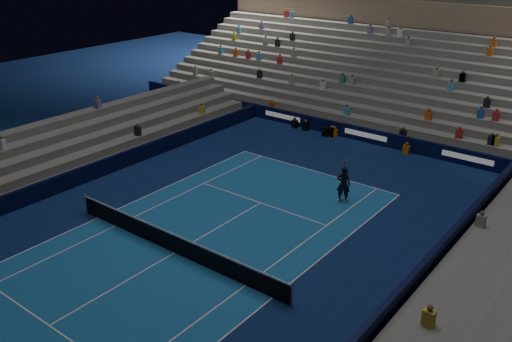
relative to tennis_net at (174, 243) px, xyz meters
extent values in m
plane|color=#0C1E4C|center=(0.00, 0.00, -0.50)|extent=(90.00, 90.00, 0.00)
cube|color=#1C5C9B|center=(0.00, 0.00, -0.50)|extent=(10.97, 23.77, 0.01)
cube|color=black|center=(0.00, 18.50, 0.00)|extent=(44.00, 0.25, 1.00)
cube|color=black|center=(9.70, 0.00, 0.00)|extent=(0.25, 37.00, 1.00)
cube|color=black|center=(-9.70, 0.00, 0.00)|extent=(0.25, 37.00, 1.00)
cube|color=slate|center=(0.00, 19.50, -0.25)|extent=(44.00, 1.00, 0.50)
cube|color=slate|center=(0.00, 20.50, 0.00)|extent=(44.00, 1.00, 1.00)
cube|color=slate|center=(0.00, 21.50, 0.25)|extent=(44.00, 1.00, 1.50)
cube|color=slate|center=(0.00, 22.50, 0.50)|extent=(44.00, 1.00, 2.00)
cube|color=slate|center=(0.00, 23.50, 0.75)|extent=(44.00, 1.00, 2.50)
cube|color=slate|center=(0.00, 24.50, 1.00)|extent=(44.00, 1.00, 3.00)
cube|color=slate|center=(0.00, 25.50, 1.25)|extent=(44.00, 1.00, 3.50)
cube|color=slate|center=(0.00, 26.50, 1.50)|extent=(44.00, 1.00, 4.00)
cube|color=slate|center=(0.00, 27.50, 1.75)|extent=(44.00, 1.00, 4.50)
cube|color=slate|center=(0.00, 28.50, 2.00)|extent=(44.00, 1.00, 5.00)
cube|color=slate|center=(0.00, 29.50, 2.25)|extent=(44.00, 1.00, 5.50)
cube|color=slate|center=(0.00, 30.50, 2.50)|extent=(44.00, 1.00, 6.00)
cube|color=#907559|center=(0.00, 31.60, 6.60)|extent=(44.00, 0.60, 2.20)
cube|color=slate|center=(-10.50, 0.00, -0.25)|extent=(1.00, 37.00, 0.50)
cube|color=slate|center=(-11.50, 0.00, 0.00)|extent=(1.00, 37.00, 1.00)
cube|color=slate|center=(-12.50, 0.00, 0.25)|extent=(1.00, 37.00, 1.50)
cube|color=slate|center=(-13.50, 0.00, 0.50)|extent=(1.00, 37.00, 2.00)
cube|color=slate|center=(-14.50, 0.00, 0.75)|extent=(1.00, 37.00, 2.50)
cylinder|color=#B2B2B7|center=(-6.40, 0.00, 0.05)|extent=(0.10, 0.10, 1.10)
cylinder|color=#B2B2B7|center=(6.40, 0.00, 0.05)|extent=(0.10, 0.10, 1.10)
cube|color=black|center=(0.00, 0.00, -0.05)|extent=(12.80, 0.03, 0.90)
cube|color=white|center=(0.00, 0.00, 0.44)|extent=(12.80, 0.04, 0.08)
imported|color=black|center=(3.37, 9.26, 0.50)|extent=(0.85, 0.70, 2.00)
cube|color=black|center=(-2.81, 17.95, -0.18)|extent=(0.63, 0.70, 0.64)
cylinder|color=black|center=(-2.81, 17.48, 0.01)|extent=(0.26, 0.38, 0.16)
camera|label=1|loc=(15.98, -14.64, 12.63)|focal=38.57mm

